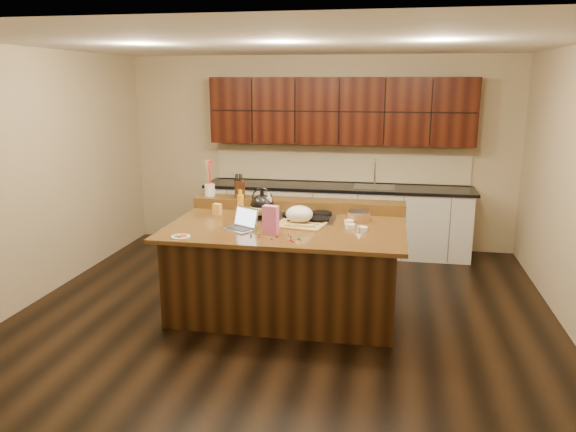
# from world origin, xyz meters

# --- Properties ---
(room) EXTENTS (5.52, 5.02, 2.72)m
(room) POSITION_xyz_m (0.00, 0.00, 1.35)
(room) COLOR black
(room) RESTS_ON ground
(island) EXTENTS (2.40, 1.60, 0.92)m
(island) POSITION_xyz_m (0.00, 0.00, 0.46)
(island) COLOR black
(island) RESTS_ON ground
(back_ledge) EXTENTS (2.40, 0.30, 0.12)m
(back_ledge) POSITION_xyz_m (0.00, 0.70, 0.98)
(back_ledge) COLOR black
(back_ledge) RESTS_ON island
(cooktop) EXTENTS (0.92, 0.52, 0.05)m
(cooktop) POSITION_xyz_m (0.00, 0.30, 0.94)
(cooktop) COLOR gray
(cooktop) RESTS_ON island
(back_counter) EXTENTS (3.70, 0.66, 2.40)m
(back_counter) POSITION_xyz_m (0.30, 2.23, 0.98)
(back_counter) COLOR silver
(back_counter) RESTS_ON ground
(kettle) EXTENTS (0.29, 0.29, 0.22)m
(kettle) POSITION_xyz_m (-0.30, 0.17, 1.08)
(kettle) COLOR black
(kettle) RESTS_ON cooktop
(green_bowl) EXTENTS (0.30, 0.30, 0.15)m
(green_bowl) POSITION_xyz_m (-0.30, 0.17, 1.04)
(green_bowl) COLOR olive
(green_bowl) RESTS_ON cooktop
(laptop) EXTENTS (0.38, 0.36, 0.21)m
(laptop) POSITION_xyz_m (-0.40, -0.26, 0.98)
(laptop) COLOR #B7B7BC
(laptop) RESTS_ON island
(oil_bottle) EXTENTS (0.08, 0.08, 0.27)m
(oil_bottle) POSITION_xyz_m (-0.52, 0.12, 1.06)
(oil_bottle) COLOR #F5AD2B
(oil_bottle) RESTS_ON island
(vinegar_bottle) EXTENTS (0.07, 0.07, 0.25)m
(vinegar_bottle) POSITION_xyz_m (-0.22, 0.15, 1.04)
(vinegar_bottle) COLOR silver
(vinegar_bottle) RESTS_ON island
(wooden_tray) EXTENTS (0.53, 0.42, 0.20)m
(wooden_tray) POSITION_xyz_m (0.12, 0.02, 1.01)
(wooden_tray) COLOR tan
(wooden_tray) RESTS_ON island
(ramekin_a) EXTENTS (0.11, 0.11, 0.04)m
(ramekin_a) POSITION_xyz_m (0.77, -0.11, 0.94)
(ramekin_a) COLOR white
(ramekin_a) RESTS_ON island
(ramekin_b) EXTENTS (0.13, 0.13, 0.04)m
(ramekin_b) POSITION_xyz_m (0.65, -0.03, 0.94)
(ramekin_b) COLOR white
(ramekin_b) RESTS_ON island
(ramekin_c) EXTENTS (0.11, 0.11, 0.04)m
(ramekin_c) POSITION_xyz_m (0.62, 0.13, 0.94)
(ramekin_c) COLOR white
(ramekin_c) RESTS_ON island
(strainer_bowl) EXTENTS (0.30, 0.30, 0.09)m
(strainer_bowl) POSITION_xyz_m (0.71, 0.28, 0.97)
(strainer_bowl) COLOR #996B3F
(strainer_bowl) RESTS_ON island
(kitchen_timer) EXTENTS (0.09, 0.09, 0.07)m
(kitchen_timer) POSITION_xyz_m (0.74, -0.18, 0.96)
(kitchen_timer) COLOR silver
(kitchen_timer) RESTS_ON island
(pink_bag) EXTENTS (0.16, 0.11, 0.27)m
(pink_bag) POSITION_xyz_m (-0.09, -0.36, 1.06)
(pink_bag) COLOR pink
(pink_bag) RESTS_ON island
(candy_plate) EXTENTS (0.21, 0.21, 0.01)m
(candy_plate) POSITION_xyz_m (-0.90, -0.65, 0.93)
(candy_plate) COLOR white
(candy_plate) RESTS_ON island
(package_box) EXTENTS (0.10, 0.08, 0.12)m
(package_box) POSITION_xyz_m (-0.83, 0.29, 0.98)
(package_box) COLOR gold
(package_box) RESTS_ON island
(utensil_crock) EXTENTS (0.14, 0.14, 0.14)m
(utensil_crock) POSITION_xyz_m (-1.05, 0.70, 1.11)
(utensil_crock) COLOR white
(utensil_crock) RESTS_ON back_ledge
(knife_block) EXTENTS (0.16, 0.19, 0.20)m
(knife_block) POSITION_xyz_m (-0.69, 0.70, 1.14)
(knife_block) COLOR black
(knife_block) RESTS_ON back_ledge
(gumdrop_0) EXTENTS (0.02, 0.02, 0.02)m
(gumdrop_0) POSITION_xyz_m (0.00, -0.48, 0.93)
(gumdrop_0) COLOR red
(gumdrop_0) RESTS_ON island
(gumdrop_1) EXTENTS (0.02, 0.02, 0.02)m
(gumdrop_1) POSITION_xyz_m (-0.26, -0.45, 0.93)
(gumdrop_1) COLOR #198C26
(gumdrop_1) RESTS_ON island
(gumdrop_2) EXTENTS (0.02, 0.02, 0.02)m
(gumdrop_2) POSITION_xyz_m (0.17, -0.62, 0.93)
(gumdrop_2) COLOR red
(gumdrop_2) RESTS_ON island
(gumdrop_3) EXTENTS (0.02, 0.02, 0.02)m
(gumdrop_3) POSITION_xyz_m (-0.19, -0.44, 0.93)
(gumdrop_3) COLOR #198C26
(gumdrop_3) RESTS_ON island
(gumdrop_4) EXTENTS (0.02, 0.02, 0.02)m
(gumdrop_4) POSITION_xyz_m (0.09, -0.41, 0.93)
(gumdrop_4) COLOR red
(gumdrop_4) RESTS_ON island
(gumdrop_5) EXTENTS (0.02, 0.02, 0.02)m
(gumdrop_5) POSITION_xyz_m (0.20, -0.51, 0.93)
(gumdrop_5) COLOR #198C26
(gumdrop_5) RESTS_ON island
(gumdrop_6) EXTENTS (0.02, 0.02, 0.02)m
(gumdrop_6) POSITION_xyz_m (0.17, -0.56, 0.93)
(gumdrop_6) COLOR red
(gumdrop_6) RESTS_ON island
(gumdrop_7) EXTENTS (0.02, 0.02, 0.02)m
(gumdrop_7) POSITION_xyz_m (-0.25, -0.53, 0.93)
(gumdrop_7) COLOR #198C26
(gumdrop_7) RESTS_ON island
(gumdrop_8) EXTENTS (0.02, 0.02, 0.02)m
(gumdrop_8) POSITION_xyz_m (0.14, -0.58, 0.93)
(gumdrop_8) COLOR red
(gumdrop_8) RESTS_ON island
(gumdrop_9) EXTENTS (0.02, 0.02, 0.02)m
(gumdrop_9) POSITION_xyz_m (-0.04, -0.56, 0.93)
(gumdrop_9) COLOR #198C26
(gumdrop_9) RESTS_ON island
(gumdrop_10) EXTENTS (0.02, 0.02, 0.02)m
(gumdrop_10) POSITION_xyz_m (-0.02, -0.47, 0.93)
(gumdrop_10) COLOR red
(gumdrop_10) RESTS_ON island
(gumdrop_11) EXTENTS (0.02, 0.02, 0.02)m
(gumdrop_11) POSITION_xyz_m (0.12, -0.45, 0.93)
(gumdrop_11) COLOR #198C26
(gumdrop_11) RESTS_ON island
(gumdrop_12) EXTENTS (0.02, 0.02, 0.02)m
(gumdrop_12) POSITION_xyz_m (-0.17, -0.54, 0.93)
(gumdrop_12) COLOR red
(gumdrop_12) RESTS_ON island
(gumdrop_13) EXTENTS (0.02, 0.02, 0.02)m
(gumdrop_13) POSITION_xyz_m (0.23, -0.55, 0.93)
(gumdrop_13) COLOR #198C26
(gumdrop_13) RESTS_ON island
(gumdrop_14) EXTENTS (0.02, 0.02, 0.02)m
(gumdrop_14) POSITION_xyz_m (0.17, -0.60, 0.93)
(gumdrop_14) COLOR red
(gumdrop_14) RESTS_ON island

